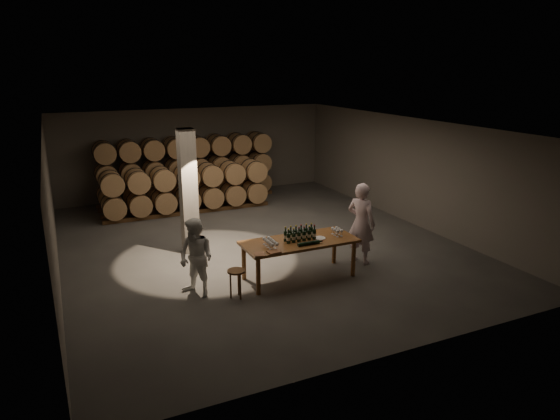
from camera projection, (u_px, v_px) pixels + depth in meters
name	position (u px, v px, depth m)	size (l,w,h in m)	color
room	(188.00, 192.00, 12.65)	(12.00, 12.00, 12.00)	#494744
tasting_table	(299.00, 245.00, 11.24)	(2.60, 1.10, 0.90)	brown
barrel_stack_back	(187.00, 168.00, 17.62)	(6.26, 0.95, 2.31)	brown
barrel_stack_front	(187.00, 188.00, 16.34)	(5.48, 0.95, 1.57)	brown
bottle_cluster	(300.00, 235.00, 11.19)	(0.73, 0.23, 0.34)	black
lying_bottles	(309.00, 243.00, 10.91)	(0.62, 0.08, 0.08)	black
glass_cluster_left	(270.00, 242.00, 10.76)	(0.19, 0.52, 0.17)	silver
glass_cluster_right	(337.00, 230.00, 11.53)	(0.19, 0.30, 0.17)	silver
plate	(320.00, 238.00, 11.34)	(0.27, 0.27, 0.02)	white
notebook_near	(274.00, 252.00, 10.48)	(0.26, 0.21, 0.03)	#9C5E38
notebook_corner	(260.00, 254.00, 10.35)	(0.19, 0.25, 0.02)	#9C5E38
pen	(277.00, 251.00, 10.55)	(0.01, 0.01, 0.15)	black
stool	(236.00, 275.00, 10.32)	(0.37, 0.37, 0.62)	brown
person_man	(361.00, 223.00, 12.08)	(0.73, 0.48, 2.01)	silver
person_woman	(196.00, 258.00, 10.37)	(0.81, 0.63, 1.67)	white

